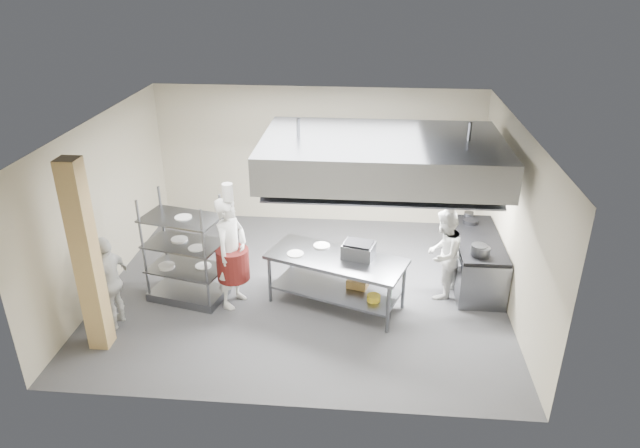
# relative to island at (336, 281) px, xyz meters

# --- Properties ---
(floor) EXTENTS (7.00, 7.00, 0.00)m
(floor) POSITION_rel_island_xyz_m (-0.61, 0.48, -0.46)
(floor) COLOR #353538
(floor) RESTS_ON ground
(ceiling) EXTENTS (7.00, 7.00, 0.00)m
(ceiling) POSITION_rel_island_xyz_m (-0.61, 0.48, 2.54)
(ceiling) COLOR silver
(ceiling) RESTS_ON wall_back
(wall_back) EXTENTS (7.00, 0.00, 7.00)m
(wall_back) POSITION_rel_island_xyz_m (-0.61, 3.48, 1.04)
(wall_back) COLOR #BBB195
(wall_back) RESTS_ON ground
(wall_left) EXTENTS (0.00, 6.00, 6.00)m
(wall_left) POSITION_rel_island_xyz_m (-4.11, 0.48, 1.04)
(wall_left) COLOR #BBB195
(wall_left) RESTS_ON ground
(wall_right) EXTENTS (0.00, 6.00, 6.00)m
(wall_right) POSITION_rel_island_xyz_m (2.89, 0.48, 1.04)
(wall_right) COLOR #BBB195
(wall_right) RESTS_ON ground
(column) EXTENTS (0.30, 0.30, 3.00)m
(column) POSITION_rel_island_xyz_m (-3.51, -1.42, 1.04)
(column) COLOR tan
(column) RESTS_ON floor
(exhaust_hood) EXTENTS (4.00, 2.50, 0.60)m
(exhaust_hood) POSITION_rel_island_xyz_m (0.69, 0.88, 1.94)
(exhaust_hood) COLOR slate
(exhaust_hood) RESTS_ON ceiling
(hood_strip_a) EXTENTS (1.60, 0.12, 0.04)m
(hood_strip_a) POSITION_rel_island_xyz_m (-0.21, 0.88, 1.62)
(hood_strip_a) COLOR white
(hood_strip_a) RESTS_ON exhaust_hood
(hood_strip_b) EXTENTS (1.60, 0.12, 0.04)m
(hood_strip_b) POSITION_rel_island_xyz_m (1.59, 0.88, 1.62)
(hood_strip_b) COLOR white
(hood_strip_b) RESTS_ON exhaust_hood
(wall_shelf) EXTENTS (1.50, 0.28, 0.04)m
(wall_shelf) POSITION_rel_island_xyz_m (1.19, 3.32, 1.04)
(wall_shelf) COLOR slate
(wall_shelf) RESTS_ON wall_back
(island) EXTENTS (2.47, 1.68, 0.91)m
(island) POSITION_rel_island_xyz_m (0.00, 0.00, 0.00)
(island) COLOR gray
(island) RESTS_ON floor
(island_worktop) EXTENTS (2.47, 1.68, 0.06)m
(island_worktop) POSITION_rel_island_xyz_m (0.00, 0.00, 0.42)
(island_worktop) COLOR slate
(island_worktop) RESTS_ON island
(island_undershelf) EXTENTS (2.27, 1.53, 0.04)m
(island_undershelf) POSITION_rel_island_xyz_m (0.00, 0.00, -0.16)
(island_undershelf) COLOR slate
(island_undershelf) RESTS_ON island
(pass_rack) EXTENTS (1.39, 1.01, 1.89)m
(pass_rack) POSITION_rel_island_xyz_m (-2.58, 0.00, 0.49)
(pass_rack) COLOR slate
(pass_rack) RESTS_ON floor
(cooking_range) EXTENTS (0.80, 2.00, 0.84)m
(cooking_range) POSITION_rel_island_xyz_m (2.47, 0.98, -0.04)
(cooking_range) COLOR gray
(cooking_range) RESTS_ON floor
(range_top) EXTENTS (0.78, 1.96, 0.06)m
(range_top) POSITION_rel_island_xyz_m (2.47, 0.98, 0.41)
(range_top) COLOR black
(range_top) RESTS_ON cooking_range
(chef_head) EXTENTS (0.68, 0.82, 1.94)m
(chef_head) POSITION_rel_island_xyz_m (-1.74, -0.10, 0.52)
(chef_head) COLOR white
(chef_head) RESTS_ON floor
(chef_line) EXTENTS (0.88, 0.97, 1.61)m
(chef_line) POSITION_rel_island_xyz_m (1.80, 0.47, 0.35)
(chef_line) COLOR white
(chef_line) RESTS_ON floor
(chef_plating) EXTENTS (0.49, 0.96, 1.56)m
(chef_plating) POSITION_rel_island_xyz_m (-3.52, -0.88, 0.33)
(chef_plating) COLOR silver
(chef_plating) RESTS_ON floor
(griddle) EXTENTS (0.59, 0.51, 0.25)m
(griddle) POSITION_rel_island_xyz_m (0.36, 0.04, 0.58)
(griddle) COLOR slate
(griddle) RESTS_ON island_worktop
(wicker_basket) EXTENTS (0.39, 0.32, 0.15)m
(wicker_basket) POSITION_rel_island_xyz_m (0.36, 0.06, -0.06)
(wicker_basket) COLOR brown
(wicker_basket) RESTS_ON island_undershelf
(stockpot) EXTENTS (0.26, 0.26, 0.18)m
(stockpot) POSITION_rel_island_xyz_m (2.36, 0.32, 0.54)
(stockpot) COLOR gray
(stockpot) RESTS_ON range_top
(plate_stack) EXTENTS (0.28, 0.28, 0.05)m
(plate_stack) POSITION_rel_island_xyz_m (-2.58, 0.00, 0.15)
(plate_stack) COLOR white
(plate_stack) RESTS_ON pass_rack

